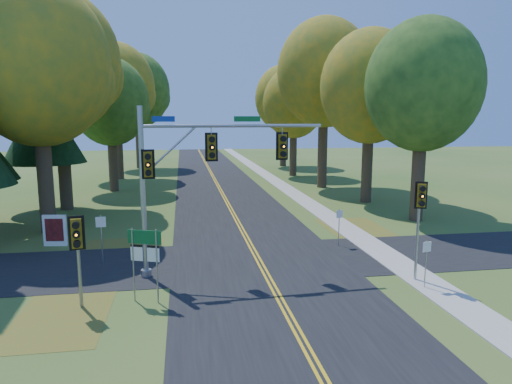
{
  "coord_description": "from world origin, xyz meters",
  "views": [
    {
      "loc": [
        -3.38,
        -18.26,
        6.55
      ],
      "look_at": [
        -0.08,
        2.19,
        3.2
      ],
      "focal_mm": 32.0,
      "sensor_mm": 36.0,
      "label": 1
    }
  ],
  "objects": [
    {
      "name": "ground",
      "position": [
        0.0,
        0.0,
        0.0
      ],
      "size": [
        160.0,
        160.0,
        0.0
      ],
      "primitive_type": "plane",
      "color": "#31581F",
      "rests_on": "ground"
    },
    {
      "name": "road_main",
      "position": [
        0.0,
        0.0,
        0.01
      ],
      "size": [
        8.0,
        160.0,
        0.02
      ],
      "primitive_type": "cube",
      "color": "black",
      "rests_on": "ground"
    },
    {
      "name": "road_cross",
      "position": [
        0.0,
        2.0,
        0.01
      ],
      "size": [
        60.0,
        6.0,
        0.02
      ],
      "primitive_type": "cube",
      "color": "black",
      "rests_on": "ground"
    },
    {
      "name": "centerline_left",
      "position": [
        -0.1,
        0.0,
        0.03
      ],
      "size": [
        0.1,
        160.0,
        0.01
      ],
      "primitive_type": "cube",
      "color": "gold",
      "rests_on": "road_main"
    },
    {
      "name": "centerline_right",
      "position": [
        0.1,
        0.0,
        0.03
      ],
      "size": [
        0.1,
        160.0,
        0.01
      ],
      "primitive_type": "cube",
      "color": "gold",
      "rests_on": "road_main"
    },
    {
      "name": "sidewalk_east",
      "position": [
        6.2,
        0.0,
        0.03
      ],
      "size": [
        1.6,
        160.0,
        0.06
      ],
      "primitive_type": "cube",
      "color": "#9E998E",
      "rests_on": "ground"
    },
    {
      "name": "leaf_patch_w_near",
      "position": [
        -6.5,
        4.0,
        0.01
      ],
      "size": [
        4.0,
        6.0,
        0.0
      ],
      "primitive_type": "cube",
      "color": "brown",
      "rests_on": "ground"
    },
    {
      "name": "leaf_patch_e",
      "position": [
        6.8,
        6.0,
        0.01
      ],
      "size": [
        3.5,
        8.0,
        0.0
      ],
      "primitive_type": "cube",
      "color": "brown",
      "rests_on": "ground"
    },
    {
      "name": "leaf_patch_w_far",
      "position": [
        -7.5,
        -3.0,
        0.01
      ],
      "size": [
        3.0,
        5.0,
        0.0
      ],
      "primitive_type": "cube",
      "color": "brown",
      "rests_on": "ground"
    },
    {
      "name": "tree_w_a",
      "position": [
        -11.13,
        9.38,
        9.49
      ],
      "size": [
        8.0,
        8.0,
        14.15
      ],
      "color": "#38281C",
      "rests_on": "ground"
    },
    {
      "name": "tree_e_a",
      "position": [
        11.57,
        8.77,
        8.53
      ],
      "size": [
        7.2,
        7.2,
        12.73
      ],
      "color": "#38281C",
      "rests_on": "ground"
    },
    {
      "name": "tree_w_b",
      "position": [
        -11.72,
        16.29,
        10.37
      ],
      "size": [
        8.6,
        8.6,
        15.38
      ],
      "color": "#38281C",
      "rests_on": "ground"
    },
    {
      "name": "tree_e_b",
      "position": [
        10.97,
        15.58,
        8.9
      ],
      "size": [
        7.6,
        7.6,
        13.33
      ],
      "color": "#38281C",
      "rests_on": "ground"
    },
    {
      "name": "tree_w_c",
      "position": [
        -9.54,
        24.47,
        7.94
      ],
      "size": [
        6.8,
        6.8,
        11.91
      ],
      "color": "#38281C",
      "rests_on": "ground"
    },
    {
      "name": "tree_e_c",
      "position": [
        9.88,
        23.69,
        10.66
      ],
      "size": [
        8.8,
        8.8,
        15.79
      ],
      "color": "#38281C",
      "rests_on": "ground"
    },
    {
      "name": "tree_w_d",
      "position": [
        -10.13,
        33.18,
        9.78
      ],
      "size": [
        8.2,
        8.2,
        14.56
      ],
      "color": "#38281C",
      "rests_on": "ground"
    },
    {
      "name": "tree_e_d",
      "position": [
        9.26,
        32.87,
        8.24
      ],
      "size": [
        7.0,
        7.0,
        12.32
      ],
      "color": "#38281C",
      "rests_on": "ground"
    },
    {
      "name": "tree_w_e",
      "position": [
        -8.92,
        44.09,
        10.07
      ],
      "size": [
        8.4,
        8.4,
        14.97
      ],
      "color": "#38281C",
      "rests_on": "ground"
    },
    {
      "name": "tree_e_e",
      "position": [
        10.47,
        43.58,
        9.19
      ],
      "size": [
        7.8,
        7.8,
        13.74
      ],
      "color": "#38281C",
      "rests_on": "ground"
    },
    {
      "name": "pine_c",
      "position": [
        -13.0,
        16.0,
        9.69
      ],
      "size": [
        5.6,
        5.6,
        20.56
      ],
      "color": "#38281C",
      "rests_on": "ground"
    },
    {
      "name": "traffic_mast",
      "position": [
        -3.09,
        0.59,
        4.54
      ],
      "size": [
        7.77,
        0.92,
        7.05
      ],
      "rotation": [
        0.0,
        0.0,
        0.05
      ],
      "color": "#93979B",
      "rests_on": "ground"
    },
    {
      "name": "east_signal_pole",
      "position": [
        5.83,
        -1.87,
        3.12
      ],
      "size": [
        0.47,
        0.55,
        4.11
      ],
      "rotation": [
        0.0,
        0.0,
        -0.28
      ],
      "color": "gray",
      "rests_on": "ground"
    },
    {
      "name": "ped_signal_pole",
      "position": [
        -6.98,
        -2.49,
        2.47
      ],
      "size": [
        0.52,
        0.61,
        3.32
      ],
      "rotation": [
        0.0,
        0.0,
        0.17
      ],
      "color": "gray",
      "rests_on": "ground"
    },
    {
      "name": "route_sign_cluster",
      "position": [
        -4.79,
        -2.17,
        1.91
      ],
      "size": [
        1.2,
        0.48,
        2.72
      ],
      "rotation": [
        0.0,
        0.0,
        -0.36
      ],
      "color": "gray",
      "rests_on": "ground"
    },
    {
      "name": "info_kiosk",
      "position": [
        -10.0,
        6.07,
        0.82
      ],
      "size": [
        1.19,
        0.31,
        1.64
      ],
      "rotation": [
        0.0,
        0.0,
        -0.12
      ],
      "color": "white",
      "rests_on": "ground"
    },
    {
      "name": "reg_sign_e_north",
      "position": [
        4.53,
        3.73,
        1.34
      ],
      "size": [
        0.36,
        0.14,
        1.95
      ],
      "rotation": [
        0.0,
        0.0,
        0.3
      ],
      "color": "gray",
      "rests_on": "ground"
    },
    {
      "name": "reg_sign_e_south",
      "position": [
        5.81,
        -2.58,
        1.33
      ],
      "size": [
        0.37,
        0.09,
        1.94
      ],
      "rotation": [
        0.0,
        0.0,
        0.19
      ],
      "color": "gray",
      "rests_on": "ground"
    },
    {
      "name": "reg_sign_w",
      "position": [
        -7.06,
        2.47,
        1.57
      ],
      "size": [
        0.44,
        0.08,
        2.29
      ],
      "rotation": [
        0.0,
        0.0,
        0.07
      ],
      "color": "gray",
      "rests_on": "ground"
    }
  ]
}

